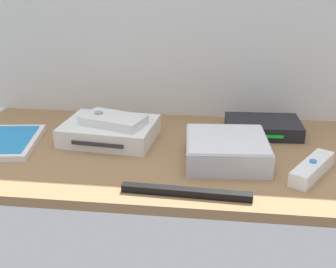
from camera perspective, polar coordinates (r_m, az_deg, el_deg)
name	(u,v)px	position (r cm, az deg, el deg)	size (l,w,h in cm)	color
ground_plane	(168,154)	(100.17, 0.00, -2.65)	(100.00, 48.00, 2.00)	#936D47
game_console	(110,131)	(105.63, -7.51, 0.38)	(22.43, 18.00, 4.40)	white
mini_computer	(226,149)	(94.59, 7.54, -1.98)	(18.33, 18.33, 5.30)	silver
game_case	(7,142)	(108.94, -20.01, -0.95)	(16.17, 20.75, 1.56)	white
network_router	(263,127)	(111.07, 12.09, 0.89)	(18.60, 13.06, 3.40)	black
remote_wand	(312,169)	(92.53, 18.05, -4.28)	(10.73, 14.53, 3.40)	white
remote_classic_pad	(113,120)	(103.30, -7.04, 1.80)	(16.18, 12.09, 2.40)	white
sensor_bar	(186,192)	(81.46, 2.34, -7.49)	(24.00, 1.80, 1.40)	black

